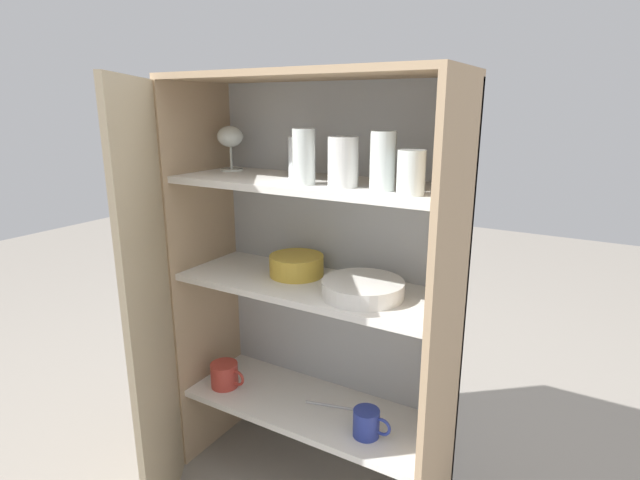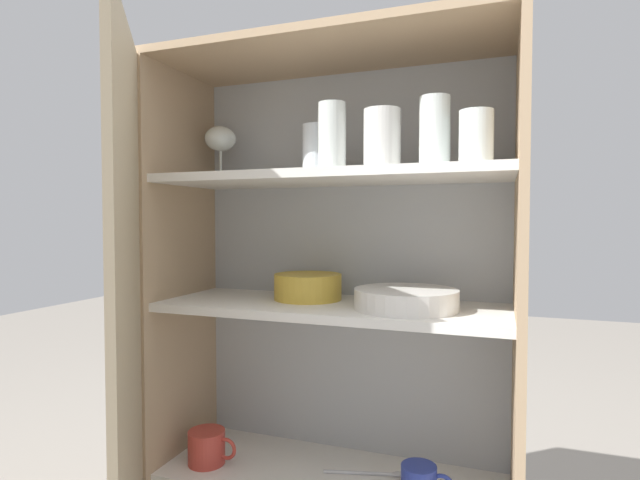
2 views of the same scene
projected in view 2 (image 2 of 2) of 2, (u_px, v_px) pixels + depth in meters
cupboard_back_panel at (350, 315)px, 1.32m from camera, size 0.84×0.02×1.26m
cupboard_side_left at (183, 316)px, 1.31m from camera, size 0.02×0.33×1.26m
cupboard_side_right at (519, 341)px, 1.03m from camera, size 0.02×0.33×1.26m
cupboard_top_panel at (331, 51)px, 1.15m from camera, size 0.84×0.33×0.02m
shelf_board_lower at (331, 479)px, 1.18m from camera, size 0.80×0.29×0.02m
shelf_board_middle at (331, 308)px, 1.17m from camera, size 0.80×0.29×0.02m
shelf_board_upper at (331, 178)px, 1.16m from camera, size 0.80×0.29×0.02m
cupboard_door at (127, 350)px, 0.96m from camera, size 0.25×0.35×1.26m
tumbler_glass_0 at (435, 132)px, 1.02m from camera, size 0.06×0.06×0.14m
tumbler_glass_1 at (332, 137)px, 1.08m from camera, size 0.06×0.06×0.14m
tumbler_glass_2 at (476, 137)px, 0.97m from camera, size 0.07×0.07×0.10m
tumbler_glass_3 at (318, 150)px, 1.19m from camera, size 0.07×0.07×0.12m
tumbler_glass_4 at (382, 139)px, 1.06m from camera, size 0.08×0.08×0.13m
wine_glass_0 at (220, 141)px, 1.32m from camera, size 0.08×0.08×0.14m
plate_stack_white at (406, 299)px, 1.09m from camera, size 0.23×0.23×0.04m
mixing_bowl_large at (308, 285)px, 1.23m from camera, size 0.17×0.17×0.06m
coffee_mug_primary at (207, 447)px, 1.24m from camera, size 0.13×0.09×0.08m
serving_spoon at (372, 473)px, 1.18m from camera, size 0.19×0.06×0.01m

